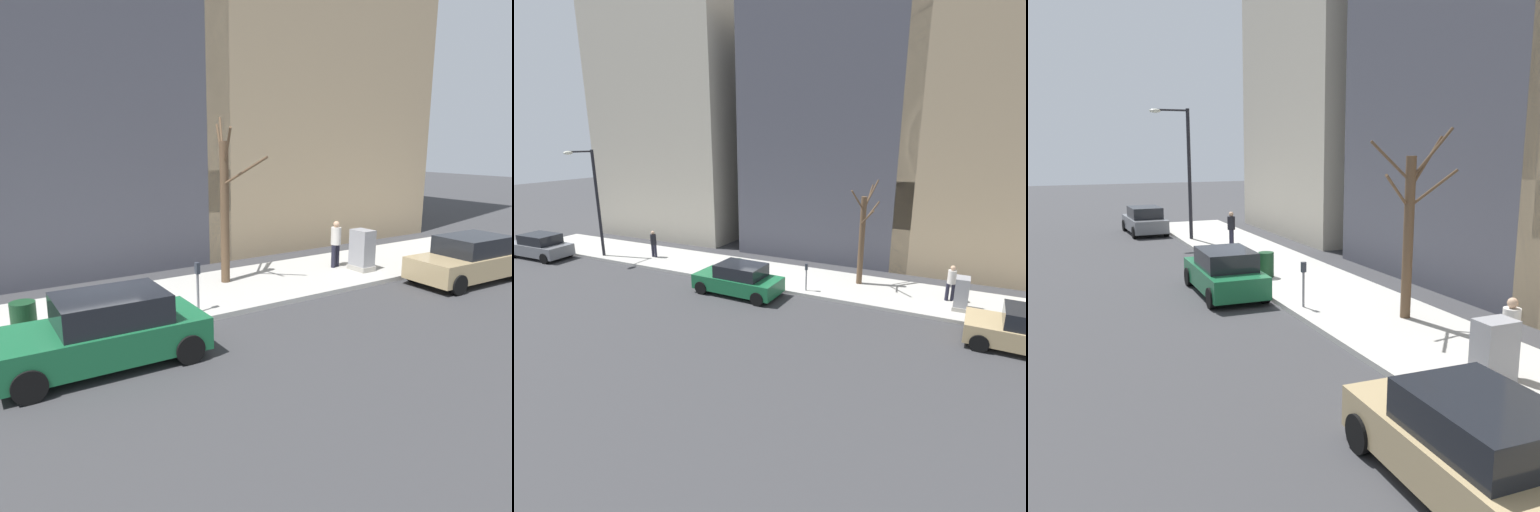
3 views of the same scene
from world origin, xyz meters
TOP-DOWN VIEW (x-y plane):
  - ground_plane at (0.00, 0.00)m, footprint 120.00×120.00m
  - sidewalk at (2.00, 0.00)m, footprint 4.00×36.00m
  - parked_car_green at (-1.06, 0.28)m, footprint 2.02×4.25m
  - parked_car_grey at (-1.17, 14.83)m, footprint 2.02×4.24m
  - parking_meter at (0.45, -2.60)m, footprint 0.14×0.10m
  - utility_box at (1.30, -9.37)m, footprint 0.83×0.61m
  - streetlamp at (0.28, 11.16)m, footprint 1.97×0.32m
  - bare_tree at (2.61, -4.67)m, footprint 2.45×1.18m
  - trash_bin at (0.90, 1.54)m, footprint 0.56×0.56m
  - pedestrian_near_meter at (2.15, -8.91)m, footprint 0.36×0.39m
  - pedestrian_midblock at (1.70, 8.03)m, footprint 0.36×0.40m
  - office_block_center at (10.85, -1.22)m, footprint 10.69×10.69m
  - office_tower_right at (10.99, 11.50)m, footprint 10.97×10.97m

SIDE VIEW (x-z plane):
  - ground_plane at x=0.00m, z-range 0.00..0.00m
  - sidewalk at x=2.00m, z-range 0.00..0.15m
  - trash_bin at x=0.90m, z-range 0.15..1.05m
  - parked_car_green at x=-1.06m, z-range -0.02..1.50m
  - parked_car_grey at x=-1.17m, z-range -0.02..1.50m
  - utility_box at x=1.30m, z-range 0.13..1.56m
  - parking_meter at x=0.45m, z-range 0.30..1.65m
  - pedestrian_near_meter at x=2.15m, z-range 0.26..1.92m
  - pedestrian_midblock at x=1.70m, z-range 0.26..1.92m
  - bare_tree at x=2.61m, z-range 0.01..5.17m
  - streetlamp at x=0.28m, z-range 0.77..7.27m
  - office_block_center at x=10.85m, z-range 0.00..14.93m
  - office_tower_right at x=10.99m, z-range 0.00..20.73m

